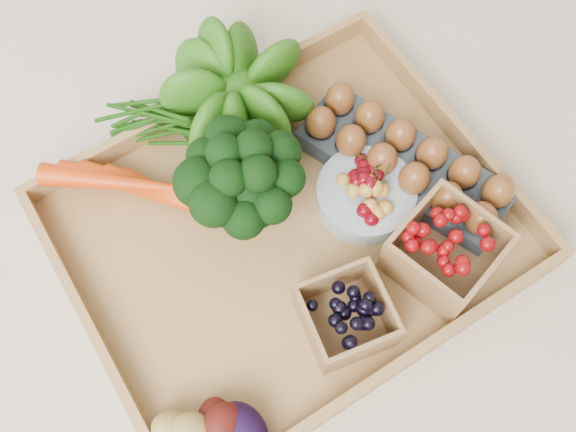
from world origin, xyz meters
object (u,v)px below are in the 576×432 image
tray (288,232)px  broccoli (246,196)px  egg_carton (403,167)px  cherry_bowl (366,195)px

tray → broccoli: (-0.03, 0.05, 0.07)m
tray → egg_carton: size_ratio=1.92×
egg_carton → broccoli: bearing=142.6°
egg_carton → cherry_bowl: bearing=164.3°
tray → broccoli: 0.09m
tray → egg_carton: egg_carton is taller
tray → broccoli: broccoli is taller
tray → cherry_bowl: size_ratio=4.25×
tray → cherry_bowl: cherry_bowl is taller
tray → egg_carton: (0.17, -0.01, 0.02)m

